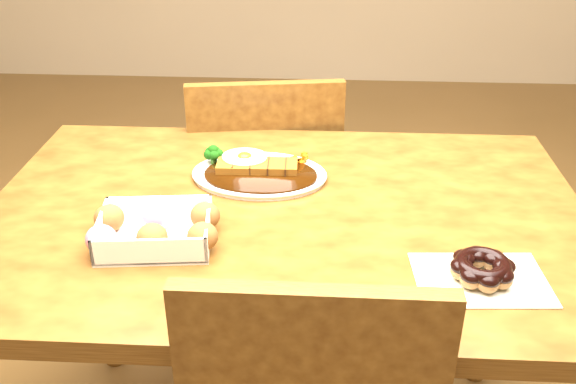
# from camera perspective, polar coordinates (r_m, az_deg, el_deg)

# --- Properties ---
(table) EXTENTS (1.20, 0.80, 0.75)m
(table) POSITION_cam_1_polar(r_m,az_deg,el_deg) (1.33, -0.27, -5.29)
(table) COLOR #46250E
(table) RESTS_ON ground
(chair_far) EXTENTS (0.48, 0.48, 0.87)m
(chair_far) POSITION_cam_1_polar(r_m,az_deg,el_deg) (1.88, -2.06, -0.42)
(chair_far) COLOR #46250E
(chair_far) RESTS_ON ground
(katsu_curry_plate) EXTENTS (0.30, 0.22, 0.06)m
(katsu_curry_plate) POSITION_cam_1_polar(r_m,az_deg,el_deg) (1.39, -2.76, 1.85)
(katsu_curry_plate) COLOR white
(katsu_curry_plate) RESTS_ON table
(donut_box) EXTENTS (0.24, 0.18, 0.06)m
(donut_box) POSITION_cam_1_polar(r_m,az_deg,el_deg) (1.19, -11.74, -3.19)
(donut_box) COLOR white
(donut_box) RESTS_ON table
(pon_de_ring) EXTENTS (0.23, 0.16, 0.04)m
(pon_de_ring) POSITION_cam_1_polar(r_m,az_deg,el_deg) (1.12, 16.88, -6.61)
(pon_de_ring) COLOR silver
(pon_de_ring) RESTS_ON table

